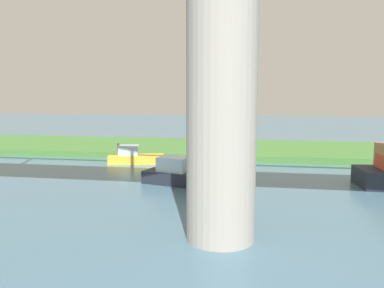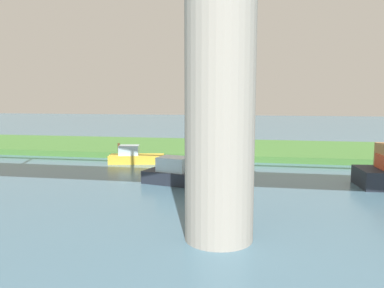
# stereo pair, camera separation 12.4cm
# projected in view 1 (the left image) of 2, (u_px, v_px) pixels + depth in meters

# --- Properties ---
(ground_plane) EXTENTS (160.00, 160.00, 0.00)m
(ground_plane) POSITION_uv_depth(u_px,v_px,m) (218.00, 161.00, 30.20)
(ground_plane) COLOR #476B7F
(grassy_bank) EXTENTS (80.00, 12.00, 0.50)m
(grassy_bank) POSITION_uv_depth(u_px,v_px,m) (225.00, 148.00, 36.03)
(grassy_bank) COLOR #427533
(grassy_bank) RESTS_ON ground
(bridge_pylon) EXTENTS (2.46, 2.46, 10.85)m
(bridge_pylon) POSITION_uv_depth(u_px,v_px,m) (222.00, 88.00, 13.00)
(bridge_pylon) COLOR #9E998E
(bridge_pylon) RESTS_ON ground
(person_on_bank) EXTENTS (0.50, 0.50, 1.39)m
(person_on_bank) POSITION_uv_depth(u_px,v_px,m) (216.00, 143.00, 32.42)
(person_on_bank) COLOR #2D334C
(person_on_bank) RESTS_ON grassy_bank
(mooring_post) EXTENTS (0.20, 0.20, 0.75)m
(mooring_post) POSITION_uv_depth(u_px,v_px,m) (118.00, 148.00, 32.01)
(mooring_post) COLOR brown
(mooring_post) RESTS_ON grassy_bank
(skiff_small) EXTENTS (4.44, 2.32, 1.41)m
(skiff_small) POSITION_uv_depth(u_px,v_px,m) (134.00, 157.00, 29.35)
(skiff_small) COLOR gold
(skiff_small) RESTS_ON ground
(motorboat_red) EXTENTS (5.08, 2.81, 1.60)m
(motorboat_red) POSITION_uv_depth(u_px,v_px,m) (181.00, 175.00, 22.22)
(motorboat_red) COLOR #1E232D
(motorboat_red) RESTS_ON ground
(marker_buoy) EXTENTS (0.50, 0.50, 0.50)m
(marker_buoy) POSITION_uv_depth(u_px,v_px,m) (206.00, 214.00, 15.77)
(marker_buoy) COLOR orange
(marker_buoy) RESTS_ON ground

